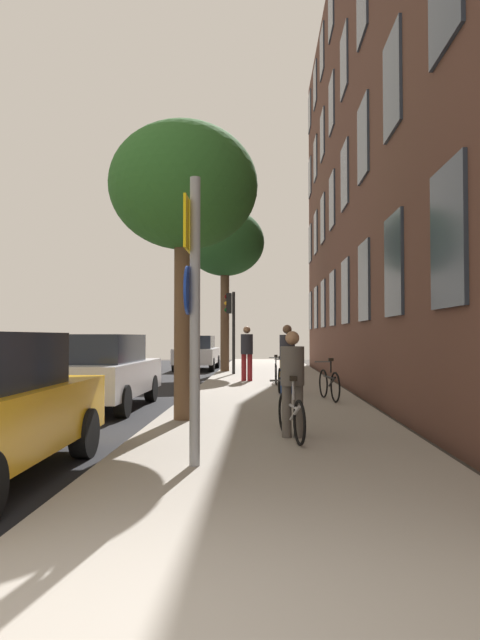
{
  "coord_description": "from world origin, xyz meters",
  "views": [
    {
      "loc": [
        0.92,
        -2.48,
        1.58
      ],
      "look_at": [
        0.39,
        10.33,
        1.97
      ],
      "focal_mm": 31.26,
      "sensor_mm": 36.0,
      "label": 1
    }
  ],
  "objects_px": {
    "bicycle_1": "(329,384)",
    "pedestrian_2": "(247,350)",
    "bicycle_0": "(291,414)",
    "pedestrian_1": "(287,354)",
    "traffic_light": "(231,317)",
    "car_2": "(197,352)",
    "bicycle_3": "(276,372)",
    "tree_far": "(225,244)",
    "car_1": "(99,371)",
    "tree_near": "(184,189)",
    "bicycle_2": "(281,378)",
    "pedestrian_0": "(292,377)",
    "sign_post": "(193,301)"
  },
  "relations": [
    {
      "from": "tree_far",
      "to": "car_2",
      "type": "distance_m",
      "value": 5.61
    },
    {
      "from": "bicycle_0",
      "to": "bicycle_2",
      "type": "relative_size",
      "value": 0.92
    },
    {
      "from": "tree_far",
      "to": "pedestrian_1",
      "type": "xyz_separation_m",
      "value": [
        2.25,
        -9.35,
        -4.43
      ]
    },
    {
      "from": "pedestrian_2",
      "to": "pedestrian_1",
      "type": "bearing_deg",
      "value": -74.28
    },
    {
      "from": "traffic_light",
      "to": "tree_far",
      "type": "relative_size",
      "value": 0.47
    },
    {
      "from": "tree_far",
      "to": "bicycle_2",
      "type": "relative_size",
      "value": 3.99
    },
    {
      "from": "bicycle_3",
      "to": "bicycle_0",
      "type": "bearing_deg",
      "value": -89.97
    },
    {
      "from": "pedestrian_2",
      "to": "car_1",
      "type": "relative_size",
      "value": 0.42
    },
    {
      "from": "bicycle_0",
      "to": "car_1",
      "type": "xyz_separation_m",
      "value": [
        -3.97,
        3.99,
        0.37
      ]
    },
    {
      "from": "sign_post",
      "to": "bicycle_3",
      "type": "xyz_separation_m",
      "value": [
        1.2,
        11.01,
        -1.52
      ]
    },
    {
      "from": "traffic_light",
      "to": "pedestrian_0",
      "type": "relative_size",
      "value": 2.09
    },
    {
      "from": "pedestrian_1",
      "to": "car_2",
      "type": "relative_size",
      "value": 0.4
    },
    {
      "from": "bicycle_0",
      "to": "bicycle_3",
      "type": "relative_size",
      "value": 0.95
    },
    {
      "from": "tree_far",
      "to": "bicycle_1",
      "type": "xyz_separation_m",
      "value": [
        3.15,
        -10.75,
        -5.06
      ]
    },
    {
      "from": "pedestrian_1",
      "to": "pedestrian_2",
      "type": "height_order",
      "value": "pedestrian_2"
    },
    {
      "from": "tree_near",
      "to": "pedestrian_0",
      "type": "height_order",
      "value": "tree_near"
    },
    {
      "from": "tree_near",
      "to": "pedestrian_0",
      "type": "distance_m",
      "value": 4.08
    },
    {
      "from": "car_1",
      "to": "sign_post",
      "type": "bearing_deg",
      "value": -64.04
    },
    {
      "from": "tree_near",
      "to": "pedestrian_1",
      "type": "xyz_separation_m",
      "value": [
        2.04,
        4.5,
        -3.09
      ]
    },
    {
      "from": "bicycle_0",
      "to": "bicycle_1",
      "type": "bearing_deg",
      "value": 77.11
    },
    {
      "from": "tree_far",
      "to": "car_2",
      "type": "bearing_deg",
      "value": 119.81
    },
    {
      "from": "traffic_light",
      "to": "bicycle_2",
      "type": "distance_m",
      "value": 7.37
    },
    {
      "from": "car_2",
      "to": "bicycle_0",
      "type": "bearing_deg",
      "value": -79.05
    },
    {
      "from": "traffic_light",
      "to": "bicycle_3",
      "type": "bearing_deg",
      "value": -69.81
    },
    {
      "from": "traffic_light",
      "to": "car_2",
      "type": "distance_m",
      "value": 5.06
    },
    {
      "from": "bicycle_0",
      "to": "car_2",
      "type": "height_order",
      "value": "car_2"
    },
    {
      "from": "bicycle_2",
      "to": "bicycle_3",
      "type": "height_order",
      "value": "bicycle_2"
    },
    {
      "from": "bicycle_0",
      "to": "pedestrian_1",
      "type": "distance_m",
      "value": 6.35
    },
    {
      "from": "bicycle_1",
      "to": "pedestrian_2",
      "type": "distance_m",
      "value": 5.93
    },
    {
      "from": "tree_near",
      "to": "pedestrian_0",
      "type": "bearing_deg",
      "value": -42.57
    },
    {
      "from": "traffic_light",
      "to": "car_2",
      "type": "xyz_separation_m",
      "value": [
        -1.87,
        4.46,
        -1.5
      ]
    },
    {
      "from": "pedestrian_1",
      "to": "car_2",
      "type": "height_order",
      "value": "pedestrian_1"
    },
    {
      "from": "tree_far",
      "to": "car_1",
      "type": "xyz_separation_m",
      "value": [
        -1.94,
        -11.67,
        -4.72
      ]
    },
    {
      "from": "pedestrian_2",
      "to": "sign_post",
      "type": "bearing_deg",
      "value": -91.24
    },
    {
      "from": "sign_post",
      "to": "pedestrian_0",
      "type": "xyz_separation_m",
      "value": [
        1.23,
        1.81,
        -0.99
      ]
    },
    {
      "from": "sign_post",
      "to": "bicycle_1",
      "type": "distance_m",
      "value": 7.16
    },
    {
      "from": "bicycle_1",
      "to": "car_2",
      "type": "xyz_separation_m",
      "value": [
        -4.66,
        13.38,
        0.34
      ]
    },
    {
      "from": "bicycle_1",
      "to": "pedestrian_2",
      "type": "xyz_separation_m",
      "value": [
        -2.06,
        5.52,
        0.65
      ]
    },
    {
      "from": "bicycle_2",
      "to": "pedestrian_0",
      "type": "xyz_separation_m",
      "value": [
        -0.05,
        -6.79,
        0.51
      ]
    },
    {
      "from": "bicycle_1",
      "to": "pedestrian_1",
      "type": "xyz_separation_m",
      "value": [
        -0.9,
        1.4,
        0.63
      ]
    },
    {
      "from": "traffic_light",
      "to": "pedestrian_0",
      "type": "height_order",
      "value": "traffic_light"
    },
    {
      "from": "tree_near",
      "to": "car_2",
      "type": "distance_m",
      "value": 16.91
    },
    {
      "from": "tree_far",
      "to": "car_1",
      "type": "distance_m",
      "value": 12.74
    },
    {
      "from": "traffic_light",
      "to": "bicycle_3",
      "type": "height_order",
      "value": "traffic_light"
    },
    {
      "from": "bicycle_3",
      "to": "pedestrian_2",
      "type": "height_order",
      "value": "pedestrian_2"
    },
    {
      "from": "bicycle_3",
      "to": "pedestrian_1",
      "type": "relative_size",
      "value": 0.95
    },
    {
      "from": "pedestrian_1",
      "to": "traffic_light",
      "type": "bearing_deg",
      "value": 104.09
    },
    {
      "from": "tree_far",
      "to": "bicycle_0",
      "type": "height_order",
      "value": "tree_far"
    },
    {
      "from": "tree_far",
      "to": "bicycle_3",
      "type": "height_order",
      "value": "tree_far"
    },
    {
      "from": "pedestrian_2",
      "to": "car_1",
      "type": "distance_m",
      "value": 7.13
    }
  ]
}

